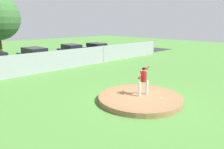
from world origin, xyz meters
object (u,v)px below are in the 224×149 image
object	(u,v)px
parked_car_navy	(72,52)
parked_car_champagne	(97,50)
parked_car_teal	(35,56)
baseball	(161,98)
pitcher_youth	(144,78)

from	to	relation	value
parked_car_navy	parked_car_champagne	bearing A→B (deg)	-6.86
parked_car_teal	parked_car_champagne	bearing A→B (deg)	1.72
baseball	parked_car_navy	size ratio (longest dim) A/B	0.02
pitcher_youth	parked_car_champagne	world-z (taller)	pitcher_youth
parked_car_teal	parked_car_navy	distance (m)	4.96
baseball	parked_car_teal	distance (m)	15.24
pitcher_youth	parked_car_navy	world-z (taller)	pitcher_youth
parked_car_teal	parked_car_navy	xyz separation A→B (m)	(4.91, 0.69, -0.03)
parked_car_navy	parked_car_teal	bearing A→B (deg)	-172.03
parked_car_navy	pitcher_youth	bearing A→B (deg)	-108.84
parked_car_navy	parked_car_champagne	distance (m)	3.62
pitcher_youth	parked_car_teal	bearing A→B (deg)	89.36
baseball	parked_car_champagne	size ratio (longest dim) A/B	0.02
parked_car_champagne	baseball	bearing A→B (deg)	-118.60
baseball	parked_car_navy	world-z (taller)	parked_car_navy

